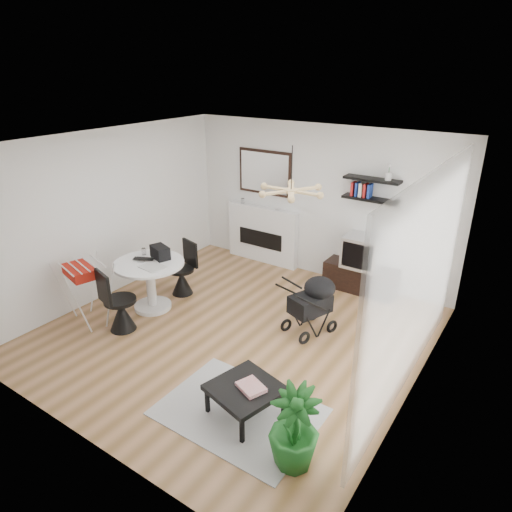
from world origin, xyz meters
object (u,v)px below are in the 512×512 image
Objects in this scene: stroller at (313,306)px; tv_console at (360,278)px; crt_tv at (363,251)px; drying_rack at (87,292)px; fireplace at (263,228)px; coffee_table at (245,390)px; dining_table at (150,278)px; potted_plant at (294,428)px.

tv_console is at bearing 107.71° from stroller.
drying_rack is (-2.99, -3.23, -0.23)m from crt_tv.
fireplace is 2.66m from stroller.
fireplace is 1.76× the size of tv_console.
fireplace is 2.36× the size of stroller.
dining_table is at bearing 156.59° from coffee_table.
potted_plant is (0.87, -3.83, -0.29)m from crt_tv.
coffee_table is (2.19, -3.69, -0.36)m from fireplace.
crt_tv reaches higher than dining_table.
coffee_table is at bearing -88.46° from crt_tv.
fireplace is 4.97m from potted_plant.
dining_table is at bearing 75.09° from drying_rack.
coffee_table is at bearing -62.98° from stroller.
fireplace is at bearing 80.82° from dining_table.
tv_console is 1.60m from stroller.
crt_tv reaches higher than coffee_table.
stroller reaches higher than tv_console.
fireplace reaches higher than tv_console.
potted_plant is at bearing -77.21° from crt_tv.
stroller is (2.89, 1.65, -0.11)m from drying_rack.
crt_tv is 3.56m from coffee_table.
dining_table is at bearing -136.11° from crt_tv.
crt_tv is at bearing 91.54° from coffee_table.
dining_table is 3.67m from potted_plant.
crt_tv is at bearing -4.13° from fireplace.
potted_plant is at bearing -53.36° from fireplace.
stroller is (1.99, -1.73, -0.29)m from fireplace.
dining_table is 2.55m from stroller.
stroller reaches higher than coffee_table.
stroller is 2.45m from potted_plant.
tv_console reaches higher than coffee_table.
dining_table is (-2.51, -2.41, -0.20)m from crt_tv.
stroller is 1.04× the size of potted_plant.
stroller is (2.41, 0.83, -0.13)m from dining_table.
tv_console is 0.50m from crt_tv.
drying_rack is 3.32m from stroller.
drying_rack is at bearing -120.41° from dining_table.
crt_tv is 0.70× the size of potted_plant.
crt_tv reaches higher than potted_plant.
stroller is at bearing 19.07° from dining_table.
coffee_table is (3.08, -0.31, -0.17)m from drying_rack.
crt_tv is at bearing 62.73° from drying_rack.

